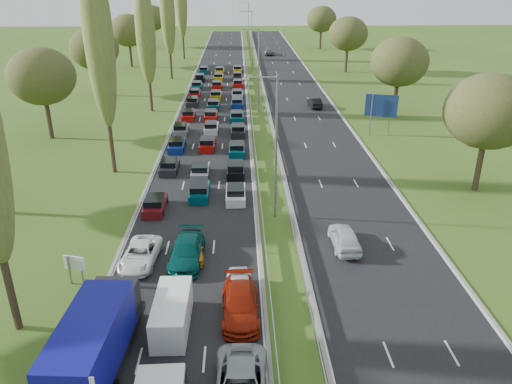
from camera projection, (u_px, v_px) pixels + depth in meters
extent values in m
plane|color=#38591B|center=(258.00, 108.00, 76.35)|extent=(260.00, 260.00, 0.00)
cube|color=black|center=(215.00, 105.00, 78.42)|extent=(10.50, 215.00, 0.04)
cube|color=black|center=(300.00, 104.00, 78.85)|extent=(10.50, 215.00, 0.04)
cube|color=gray|center=(250.00, 101.00, 78.38)|extent=(0.06, 215.00, 0.32)
cube|color=gray|center=(265.00, 101.00, 78.45)|extent=(0.06, 215.00, 0.32)
cylinder|color=gray|center=(276.00, 150.00, 40.09)|extent=(0.18, 0.18, 12.00)
cylinder|color=gray|center=(259.00, 71.00, 72.10)|extent=(0.18, 0.18, 12.00)
cylinder|color=gray|center=(252.00, 41.00, 104.11)|extent=(0.18, 0.18, 12.00)
cylinder|color=gray|center=(248.00, 25.00, 136.13)|extent=(0.18, 0.18, 12.00)
cylinder|color=#2D2116|center=(7.00, 276.00, 27.74)|extent=(0.44, 0.44, 7.20)
cylinder|color=#2D2116|center=(110.00, 135.00, 50.46)|extent=(0.44, 0.44, 7.92)
ellipsoid|color=#58622A|center=(98.00, 36.00, 46.56)|extent=(2.80, 2.80, 17.60)
cylinder|color=#2D2116|center=(150.00, 90.00, 73.62)|extent=(0.44, 0.44, 6.48)
ellipsoid|color=#58622A|center=(146.00, 34.00, 70.43)|extent=(2.80, 2.80, 14.40)
cylinder|color=#2D2116|center=(171.00, 60.00, 96.34)|extent=(0.44, 0.44, 7.20)
ellipsoid|color=#58622A|center=(167.00, 12.00, 92.79)|extent=(2.80, 2.80, 16.00)
cylinder|color=#2D2116|center=(183.00, 42.00, 119.06)|extent=(0.44, 0.44, 7.92)
cylinder|color=#2D2116|center=(49.00, 119.00, 61.72)|extent=(0.56, 0.56, 4.84)
ellipsoid|color=#38471E|center=(42.00, 76.00, 59.60)|extent=(8.00, 8.00, 6.80)
cylinder|color=#2D2116|center=(98.00, 81.00, 83.67)|extent=(0.56, 0.56, 4.84)
ellipsoid|color=#38471E|center=(94.00, 48.00, 81.55)|extent=(8.00, 8.00, 6.80)
cylinder|color=#2D2116|center=(131.00, 56.00, 109.28)|extent=(0.56, 0.56, 4.84)
ellipsoid|color=#38471E|center=(128.00, 30.00, 107.15)|extent=(8.00, 8.00, 6.80)
cylinder|color=#2D2116|center=(153.00, 38.00, 138.55)|extent=(0.56, 0.56, 4.84)
ellipsoid|color=#38471E|center=(152.00, 18.00, 136.42)|extent=(8.00, 8.00, 6.80)
cylinder|color=#2D2116|center=(479.00, 166.00, 46.73)|extent=(0.56, 0.56, 4.84)
ellipsoid|color=#38471E|center=(490.00, 111.00, 44.61)|extent=(8.00, 8.00, 6.80)
cylinder|color=#2D2116|center=(395.00, 99.00, 71.43)|extent=(0.56, 0.56, 4.84)
ellipsoid|color=#38471E|center=(400.00, 62.00, 69.30)|extent=(8.00, 8.00, 6.80)
cylinder|color=#2D2116|center=(346.00, 60.00, 103.44)|extent=(0.56, 0.56, 4.84)
ellipsoid|color=#38471E|center=(348.00, 34.00, 101.31)|extent=(8.00, 8.00, 6.80)
cylinder|color=#2D2116|center=(320.00, 40.00, 135.45)|extent=(0.56, 0.56, 4.84)
ellipsoid|color=#38471E|center=(321.00, 19.00, 133.32)|extent=(8.00, 8.00, 6.80)
cube|color=#590F14|center=(155.00, 206.00, 43.40)|extent=(1.75, 4.00, 0.80)
cube|color=black|center=(170.00, 167.00, 52.01)|extent=(1.75, 4.00, 0.80)
cube|color=navy|center=(177.00, 146.00, 58.35)|extent=(1.75, 4.00, 0.80)
cube|color=slate|center=(181.00, 131.00, 64.13)|extent=(1.75, 4.00, 0.80)
cube|color=#A50C0A|center=(189.00, 116.00, 70.67)|extent=(1.75, 4.00, 0.80)
cube|color=black|center=(193.00, 103.00, 77.96)|extent=(1.75, 4.00, 0.80)
cube|color=#A50C0A|center=(195.00, 94.00, 83.30)|extent=(1.75, 4.00, 0.80)
cube|color=#053F4C|center=(197.00, 86.00, 89.05)|extent=(1.75, 4.00, 0.80)
cube|color=black|center=(200.00, 79.00, 95.47)|extent=(1.75, 4.00, 0.80)
cube|color=#053F4C|center=(204.00, 71.00, 103.02)|extent=(1.75, 4.00, 0.80)
cube|color=#053F4C|center=(199.00, 192.00, 46.07)|extent=(1.75, 4.00, 0.80)
cube|color=slate|center=(201.00, 172.00, 50.77)|extent=(1.75, 4.00, 0.80)
cube|color=#A50C0A|center=(207.00, 145.00, 58.73)|extent=(1.75, 4.00, 0.80)
cube|color=silver|center=(211.00, 129.00, 64.85)|extent=(1.75, 4.00, 0.80)
cube|color=#A50C0A|center=(211.00, 116.00, 70.49)|extent=(1.75, 4.00, 0.80)
cube|color=#053F4C|center=(213.00, 106.00, 76.17)|extent=(1.75, 4.00, 0.80)
cube|color=#BF990C|center=(216.00, 96.00, 82.04)|extent=(1.75, 4.00, 0.80)
cube|color=#A50C0A|center=(217.00, 86.00, 89.24)|extent=(1.75, 4.00, 0.80)
cube|color=#BF990C|center=(219.00, 78.00, 96.09)|extent=(1.75, 4.00, 0.80)
cube|color=#BF990C|center=(220.00, 71.00, 102.63)|extent=(1.75, 4.00, 0.80)
cube|color=silver|center=(236.00, 195.00, 45.52)|extent=(1.75, 4.00, 0.80)
cube|color=black|center=(236.00, 171.00, 51.17)|extent=(1.75, 4.00, 0.80)
cube|color=#053F4C|center=(237.00, 150.00, 57.04)|extent=(1.75, 4.00, 0.80)
cube|color=black|center=(238.00, 131.00, 63.79)|extent=(1.75, 4.00, 0.80)
cube|color=#053F4C|center=(237.00, 118.00, 69.90)|extent=(1.75, 4.00, 0.80)
cube|color=navy|center=(237.00, 104.00, 77.21)|extent=(1.75, 4.00, 0.80)
cube|color=silver|center=(237.00, 95.00, 82.75)|extent=(1.75, 4.00, 0.80)
cube|color=#A50C0A|center=(238.00, 84.00, 90.59)|extent=(1.75, 4.00, 0.80)
cube|color=black|center=(237.00, 77.00, 97.18)|extent=(1.75, 4.00, 0.80)
cube|color=#BF990C|center=(237.00, 70.00, 103.90)|extent=(1.75, 4.00, 0.80)
imported|color=white|center=(140.00, 254.00, 35.44)|extent=(2.73, 5.18, 1.39)
imported|color=#044744|center=(187.00, 251.00, 35.60)|extent=(2.51, 5.59, 1.59)
imported|color=orange|center=(191.00, 247.00, 36.26)|extent=(2.11, 4.49, 1.49)
imported|color=maroon|center=(240.00, 304.00, 29.95)|extent=(2.31, 5.48, 1.58)
imported|color=white|center=(240.00, 288.00, 31.55)|extent=(1.97, 4.34, 1.44)
imported|color=silver|center=(345.00, 237.00, 37.46)|extent=(1.96, 4.73, 1.60)
imported|color=black|center=(315.00, 103.00, 76.65)|extent=(1.83, 4.60, 1.49)
imported|color=slate|center=(269.00, 52.00, 125.88)|extent=(2.49, 5.31, 1.47)
cube|color=black|center=(101.00, 357.00, 25.92)|extent=(2.47, 9.25, 0.50)
cube|color=navy|center=(90.00, 344.00, 24.14)|extent=(2.57, 6.99, 2.71)
cube|color=black|center=(114.00, 303.00, 28.77)|extent=(2.51, 2.26, 2.20)
cylinder|color=black|center=(116.00, 319.00, 29.13)|extent=(2.16, 1.00, 1.00)
cube|color=white|center=(172.00, 313.00, 28.75)|extent=(1.94, 4.85, 1.94)
cube|color=black|center=(176.00, 293.00, 30.74)|extent=(1.89, 0.78, 1.55)
cylinder|color=black|center=(162.00, 307.00, 30.42)|extent=(0.24, 0.66, 0.66)
cylinder|color=black|center=(184.00, 341.00, 27.64)|extent=(0.24, 0.66, 0.66)
cylinder|color=gray|center=(69.00, 270.00, 32.92)|extent=(0.16, 0.16, 2.10)
cylinder|color=gray|center=(82.00, 270.00, 32.95)|extent=(0.16, 0.16, 2.10)
cube|color=silver|center=(74.00, 263.00, 32.71)|extent=(1.48, 0.48, 1.00)
cylinder|color=gray|center=(371.00, 115.00, 62.83)|extent=(0.16, 0.16, 5.20)
cylinder|color=gray|center=(390.00, 115.00, 62.91)|extent=(0.16, 0.16, 5.20)
cube|color=navy|center=(381.00, 106.00, 62.38)|extent=(3.86, 1.24, 2.80)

